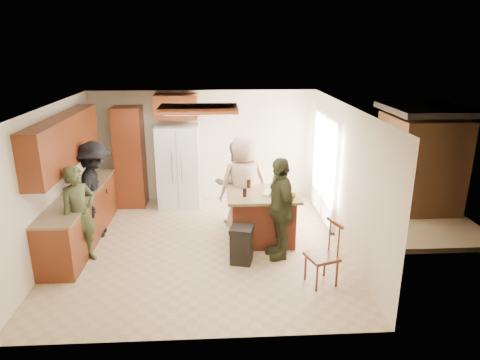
{
  "coord_description": "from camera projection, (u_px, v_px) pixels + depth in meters",
  "views": [
    {
      "loc": [
        0.28,
        -6.94,
        3.5
      ],
      "look_at": [
        0.7,
        0.3,
        1.15
      ],
      "focal_mm": 32.0,
      "sensor_mm": 36.0,
      "label": 1
    }
  ],
  "objects": [
    {
      "name": "room_shell",
      "position": [
        407.0,
        170.0,
        9.18
      ],
      "size": [
        8.0,
        5.2,
        5.0
      ],
      "color": "tan",
      "rests_on": "ground"
    },
    {
      "name": "kitchen_island",
      "position": [
        262.0,
        217.0,
        7.76
      ],
      "size": [
        1.28,
        1.03,
        0.93
      ],
      "color": "#9E4128",
      "rests_on": "ground"
    },
    {
      "name": "spindle_chair",
      "position": [
        323.0,
        256.0,
        6.37
      ],
      "size": [
        0.53,
        0.53,
        0.99
      ],
      "color": "maroon",
      "rests_on": "ground"
    },
    {
      "name": "back_wall_units",
      "position": [
        142.0,
        145.0,
        9.25
      ],
      "size": [
        1.8,
        0.6,
        2.45
      ],
      "color": "maroon",
      "rests_on": "ground"
    },
    {
      "name": "person_behind_right",
      "position": [
        244.0,
        184.0,
        8.09
      ],
      "size": [
        0.99,
        0.72,
        1.87
      ],
      "primitive_type": "imported",
      "rotation": [
        0.0,
        0.0,
        3.28
      ],
      "color": "tan",
      "rests_on": "ground"
    },
    {
      "name": "left_cabinetry",
      "position": [
        75.0,
        192.0,
        7.62
      ],
      "size": [
        0.64,
        3.0,
        2.3
      ],
      "color": "maroon",
      "rests_on": "ground"
    },
    {
      "name": "refrigerator",
      "position": [
        179.0,
        166.0,
        9.36
      ],
      "size": [
        0.9,
        0.76,
        1.8
      ],
      "color": "white",
      "rests_on": "ground"
    },
    {
      "name": "person_side_right",
      "position": [
        280.0,
        208.0,
        7.08
      ],
      "size": [
        0.71,
        1.1,
        1.74
      ],
      "primitive_type": "imported",
      "rotation": [
        0.0,
        0.0,
        -1.38
      ],
      "color": "#363820",
      "rests_on": "ground"
    },
    {
      "name": "person_counter",
      "position": [
        96.0,
        190.0,
        7.89
      ],
      "size": [
        0.58,
        1.18,
        1.8
      ],
      "primitive_type": "imported",
      "rotation": [
        0.0,
        0.0,
        1.61
      ],
      "color": "black",
      "rests_on": "ground"
    },
    {
      "name": "person_behind_left",
      "position": [
        235.0,
        182.0,
        8.48
      ],
      "size": [
        0.94,
        0.76,
        1.68
      ],
      "primitive_type": "imported",
      "rotation": [
        0.0,
        0.0,
        3.5
      ],
      "color": "gray",
      "rests_on": "ground"
    },
    {
      "name": "island_items",
      "position": [
        276.0,
        192.0,
        7.54
      ],
      "size": [
        0.95,
        0.72,
        0.15
      ],
      "color": "silver",
      "rests_on": "kitchen_island"
    },
    {
      "name": "trash_bin",
      "position": [
        242.0,
        244.0,
        7.04
      ],
      "size": [
        0.44,
        0.44,
        0.63
      ],
      "color": "black",
      "rests_on": "ground"
    },
    {
      "name": "person_front_left",
      "position": [
        79.0,
        215.0,
        6.91
      ],
      "size": [
        0.73,
        0.74,
        1.66
      ],
      "primitive_type": "imported",
      "rotation": [
        0.0,
        0.0,
        0.84
      ],
      "color": "#363D23",
      "rests_on": "ground"
    }
  ]
}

